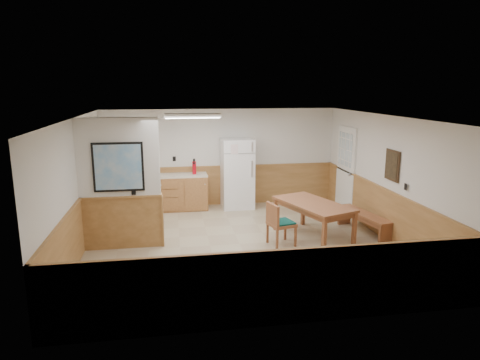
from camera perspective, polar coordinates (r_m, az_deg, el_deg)
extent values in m
plane|color=tan|center=(8.56, -0.05, -8.52)|extent=(6.00, 6.00, 0.00)
cube|color=white|center=(8.02, -0.06, 8.41)|extent=(6.00, 6.00, 0.02)
cube|color=white|center=(11.12, -2.56, 3.02)|extent=(6.00, 0.02, 2.50)
cube|color=white|center=(9.17, 18.78, 0.36)|extent=(0.02, 6.00, 2.50)
cube|color=white|center=(8.28, -21.02, -1.05)|extent=(0.02, 6.00, 2.50)
cube|color=#B9854A|center=(11.25, -2.51, -0.77)|extent=(6.00, 0.04, 1.00)
cube|color=#B9854A|center=(9.33, 18.36, -4.15)|extent=(0.04, 6.00, 1.00)
cube|color=#B9854A|center=(8.47, -20.49, -5.99)|extent=(0.04, 6.00, 1.00)
cube|color=white|center=(8.26, -15.91, 2.81)|extent=(1.50, 0.15, 1.50)
cube|color=#B9854A|center=(8.54, -15.42, -5.48)|extent=(1.50, 0.17, 1.00)
cube|color=black|center=(8.19, -15.92, 1.67)|extent=(0.92, 0.03, 0.92)
cube|color=silver|center=(8.17, -15.93, 1.65)|extent=(0.84, 0.01, 0.84)
cube|color=#AD773D|center=(10.90, -8.07, -1.69)|extent=(1.40, 0.60, 0.86)
cube|color=#AD773D|center=(10.97, -15.77, -1.95)|extent=(0.06, 0.60, 0.86)
cube|color=#AD773D|center=(10.91, -11.91, -1.82)|extent=(0.06, 0.60, 0.86)
cube|color=beige|center=(10.80, -10.27, 0.55)|extent=(2.20, 0.60, 0.04)
cube|color=beige|center=(11.08, -10.26, 1.22)|extent=(2.20, 0.02, 0.10)
cube|color=white|center=(10.88, 13.91, 1.25)|extent=(0.05, 1.02, 2.15)
cube|color=white|center=(10.87, 13.86, 1.25)|extent=(0.04, 0.90, 2.05)
cube|color=silver|center=(10.78, 13.88, 3.98)|extent=(0.02, 0.76, 0.80)
cube|color=white|center=(11.01, -13.51, 4.17)|extent=(0.80, 0.03, 1.00)
cube|color=white|center=(10.99, -13.52, 4.16)|extent=(0.70, 0.01, 0.90)
cube|color=#372616|center=(8.84, 19.65, 1.85)|extent=(0.03, 0.50, 0.60)
cube|color=black|center=(8.83, 19.54, 1.85)|extent=(0.01, 0.42, 0.52)
cube|color=white|center=(9.23, -6.35, 8.54)|extent=(1.20, 0.30, 0.08)
cube|color=white|center=(9.23, -6.34, 8.26)|extent=(1.15, 0.25, 0.01)
cube|color=white|center=(10.87, -0.37, 0.88)|extent=(0.80, 0.72, 1.78)
cube|color=silver|center=(10.46, 1.63, 4.46)|extent=(0.03, 0.02, 0.23)
cube|color=silver|center=(10.55, 1.62, 1.50)|extent=(0.03, 0.02, 0.42)
cube|color=brown|center=(8.79, 9.74, -3.17)|extent=(1.40, 1.92, 0.05)
cube|color=brown|center=(8.81, 9.72, -3.64)|extent=(1.27, 1.79, 0.10)
cube|color=brown|center=(8.09, 11.15, -7.39)|extent=(0.09, 0.09, 0.70)
cube|color=brown|center=(9.30, 4.75, -4.57)|extent=(0.09, 0.09, 0.70)
cube|color=brown|center=(8.57, 14.98, -6.45)|extent=(0.09, 0.09, 0.70)
cube|color=brown|center=(9.72, 8.40, -3.91)|extent=(0.09, 0.09, 0.70)
cube|color=brown|center=(9.38, 16.22, -4.41)|extent=(0.62, 1.54, 0.05)
cube|color=brown|center=(8.85, 18.09, -7.07)|extent=(0.32, 0.12, 0.40)
cube|color=brown|center=(10.06, 14.43, -4.52)|extent=(0.32, 0.12, 0.40)
cube|color=brown|center=(8.44, 5.56, -5.87)|extent=(0.56, 0.56, 0.06)
cube|color=#0F4B48|center=(8.43, 5.56, -5.58)|extent=(0.51, 0.51, 0.03)
cube|color=brown|center=(8.28, 4.37, -4.54)|extent=(0.16, 0.46, 0.40)
cube|color=#0F4B48|center=(8.19, 3.12, -4.71)|extent=(0.12, 0.40, 0.34)
cube|color=brown|center=(8.26, 4.98, -7.93)|extent=(0.05, 0.05, 0.39)
cube|color=brown|center=(8.59, 3.68, -7.09)|extent=(0.05, 0.05, 0.39)
cube|color=brown|center=(8.45, 7.40, -7.52)|extent=(0.05, 0.05, 0.39)
cube|color=brown|center=(8.77, 6.04, -6.72)|extent=(0.05, 0.05, 0.39)
cylinder|color=red|center=(10.78, -6.12, 1.63)|extent=(0.10, 0.10, 0.32)
cylinder|color=black|center=(10.74, -6.14, 2.65)|extent=(0.05, 0.05, 0.07)
cylinder|color=green|center=(10.80, -14.44, 1.03)|extent=(0.09, 0.09, 0.21)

